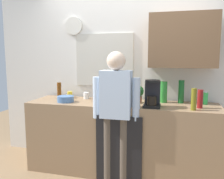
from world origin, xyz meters
TOP-DOWN VIEW (x-y plane):
  - kitchen_counter at (0.00, 0.30)m, footprint 2.46×0.64m
  - dishwasher_panel at (0.04, -0.03)m, footprint 0.56×0.02m
  - back_wall_assembly at (0.10, 0.70)m, footprint 4.06×0.42m
  - coffee_maker at (0.41, 0.16)m, footprint 0.20×0.20m
  - bottle_green_wine at (0.75, 0.48)m, footprint 0.07×0.07m
  - bottle_amber_beer at (-0.95, 0.42)m, footprint 0.06×0.06m
  - bottle_dark_sauce at (-0.29, 0.28)m, footprint 0.06×0.06m
  - bottle_clear_soda at (0.53, 0.47)m, footprint 0.09×0.09m
  - bottle_olive_oil at (0.88, 0.09)m, footprint 0.06×0.06m
  - bottle_red_vinegar at (0.96, 0.22)m, footprint 0.06×0.06m
  - cup_yellow_cup at (-0.83, 0.52)m, footprint 0.07×0.07m
  - cup_terracotta_mug at (0.02, 0.18)m, footprint 0.08×0.08m
  - cup_white_mug at (-0.55, 0.47)m, footprint 0.08×0.08m
  - mixing_bowl at (-0.73, 0.18)m, footprint 0.22×0.22m
  - potted_plant at (0.21, 0.36)m, footprint 0.15×0.15m
  - dish_soap at (1.05, 0.47)m, footprint 0.06×0.06m
  - person_at_sink at (0.00, 0.00)m, footprint 0.57×0.22m

SIDE VIEW (x-z plane):
  - dishwasher_panel at x=0.04m, z-range 0.00..0.85m
  - kitchen_counter at x=0.00m, z-range 0.00..0.94m
  - person_at_sink at x=0.00m, z-range 0.15..1.75m
  - mixing_bowl at x=-0.73m, z-range 0.94..1.02m
  - cup_yellow_cup at x=-0.83m, z-range 0.94..1.02m
  - cup_terracotta_mug at x=0.02m, z-range 0.94..1.03m
  - cup_white_mug at x=-0.55m, z-range 0.94..1.03m
  - dish_soap at x=1.05m, z-range 0.93..1.11m
  - bottle_dark_sauce at x=-0.29m, z-range 0.94..1.12m
  - bottle_red_vinegar at x=0.96m, z-range 0.94..1.16m
  - bottle_amber_beer at x=-0.95m, z-range 0.94..1.17m
  - bottle_olive_oil at x=0.88m, z-range 0.94..1.19m
  - potted_plant at x=0.21m, z-range 0.96..1.19m
  - bottle_clear_soda at x=0.53m, z-range 0.94..1.22m
  - coffee_maker at x=0.41m, z-range 0.92..1.25m
  - bottle_green_wine at x=0.75m, z-range 0.94..1.24m
  - back_wall_assembly at x=0.10m, z-range 0.07..2.67m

